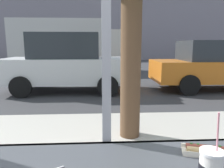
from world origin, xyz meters
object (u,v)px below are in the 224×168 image
at_px(hotdog_tray_far, 210,150).
at_px(parked_car_orange, 220,65).
at_px(parked_car_white, 68,63).
at_px(box_truck, 72,44).
at_px(soda_cup_left, 211,168).

bearing_deg(hotdog_tray_far, parked_car_orange, 59.63).
relative_size(parked_car_white, box_truck, 0.62).
height_order(parked_car_white, box_truck, box_truck).
xyz_separation_m(hotdog_tray_far, parked_car_orange, (3.57, 6.09, -0.13)).
relative_size(hotdog_tray_far, parked_car_orange, 0.06).
bearing_deg(soda_cup_left, hotdog_tray_far, 62.06).
bearing_deg(parked_car_white, soda_cup_left, -76.67).
bearing_deg(box_truck, soda_cup_left, -80.12).
height_order(parked_car_white, parked_car_orange, parked_car_white).
distance_m(parked_car_orange, box_truck, 7.74).
xyz_separation_m(hotdog_tray_far, parked_car_white, (-1.62, 6.09, -0.05)).
bearing_deg(hotdog_tray_far, soda_cup_left, -117.94).
distance_m(hotdog_tray_far, parked_car_orange, 7.06).
bearing_deg(soda_cup_left, box_truck, 99.88).
bearing_deg(parked_car_orange, parked_car_white, -180.00).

